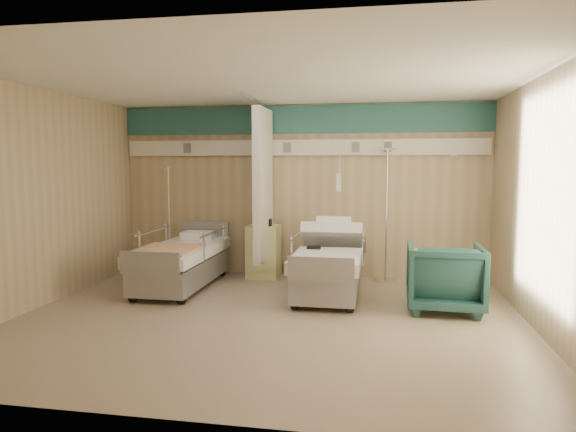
{
  "coord_description": "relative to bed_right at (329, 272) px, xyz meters",
  "views": [
    {
      "loc": [
        1.27,
        -5.82,
        1.83
      ],
      "look_at": [
        0.13,
        0.6,
        1.17
      ],
      "focal_mm": 32.0,
      "sensor_mm": 36.0,
      "label": 1
    }
  ],
  "objects": [
    {
      "name": "bed_right",
      "position": [
        0.0,
        0.0,
        0.0
      ],
      "size": [
        1.0,
        2.16,
        0.63
      ],
      "primitive_type": null,
      "color": "white",
      "rests_on": "ground"
    },
    {
      "name": "bed_left",
      "position": [
        -2.2,
        0.0,
        0.0
      ],
      "size": [
        1.0,
        2.16,
        0.63
      ],
      "primitive_type": null,
      "color": "white",
      "rests_on": "ground"
    },
    {
      "name": "call_remote",
      "position": [
        -0.22,
        0.05,
        0.34
      ],
      "size": [
        0.2,
        0.1,
        0.04
      ],
      "primitive_type": "cube",
      "rotation": [
        0.0,
        0.0,
        -0.06
      ],
      "color": "black",
      "rests_on": "bed_right"
    },
    {
      "name": "waffle_blanket",
      "position": [
        1.47,
        -0.61,
        0.57
      ],
      "size": [
        0.67,
        0.61,
        0.07
      ],
      "primitive_type": "cube",
      "rotation": [
        0.0,
        0.0,
        3.21
      ],
      "color": "silver",
      "rests_on": "visitor_armchair"
    },
    {
      "name": "ground",
      "position": [
        -0.6,
        -1.3,
        -0.32
      ],
      "size": [
        6.0,
        5.0,
        0.0
      ],
      "primitive_type": "cube",
      "color": "#9E886D",
      "rests_on": "ground"
    },
    {
      "name": "white_cup",
      "position": [
        -1.27,
        0.99,
        0.6
      ],
      "size": [
        0.11,
        0.11,
        0.14
      ],
      "primitive_type": "cylinder",
      "rotation": [
        0.0,
        0.0,
        -0.12
      ],
      "color": "white",
      "rests_on": "bedside_cabinet"
    },
    {
      "name": "visitor_armchair",
      "position": [
        1.5,
        -0.56,
        0.11
      ],
      "size": [
        0.93,
        0.96,
        0.85
      ],
      "primitive_type": "imported",
      "rotation": [
        0.0,
        0.0,
        3.11
      ],
      "color": "#1D4847",
      "rests_on": "ground"
    },
    {
      "name": "iv_stand_right",
      "position": [
        0.79,
        0.98,
        0.11
      ],
      "size": [
        0.37,
        0.37,
        2.08
      ],
      "rotation": [
        0.0,
        0.0,
        -0.17
      ],
      "color": "silver",
      "rests_on": "ground"
    },
    {
      "name": "room_walls",
      "position": [
        -0.63,
        -1.05,
        1.55
      ],
      "size": [
        6.04,
        5.04,
        2.82
      ],
      "color": "tan",
      "rests_on": "ground"
    },
    {
      "name": "iv_stand_left",
      "position": [
        -2.68,
        0.72,
        0.06
      ],
      "size": [
        0.32,
        0.32,
        1.81
      ],
      "rotation": [
        0.0,
        0.0,
        0.01
      ],
      "color": "silver",
      "rests_on": "ground"
    },
    {
      "name": "toiletry_bag",
      "position": [
        -1.11,
        0.83,
        0.59
      ],
      "size": [
        0.21,
        0.13,
        0.11
      ],
      "primitive_type": "cube",
      "rotation": [
        0.0,
        0.0,
        0.0
      ],
      "color": "black",
      "rests_on": "bedside_cabinet"
    },
    {
      "name": "bedside_cabinet",
      "position": [
        -1.15,
        0.9,
        0.11
      ],
      "size": [
        0.5,
        0.48,
        0.85
      ],
      "primitive_type": "cube",
      "color": "#ECE793",
      "rests_on": "ground"
    },
    {
      "name": "tan_blanket",
      "position": [
        -2.22,
        -0.46,
        0.33
      ],
      "size": [
        0.84,
        1.04,
        0.04
      ],
      "primitive_type": "cube",
      "rotation": [
        0.0,
        0.0,
        0.03
      ],
      "color": "tan",
      "rests_on": "bed_left"
    }
  ]
}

